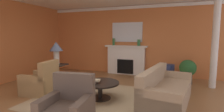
% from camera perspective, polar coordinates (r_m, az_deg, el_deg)
% --- Properties ---
extents(ground_plane, '(9.12, 9.12, 0.00)m').
position_cam_1_polar(ground_plane, '(4.83, -5.98, -13.30)').
color(ground_plane, olive).
extents(wall_fireplace, '(7.61, 0.12, 2.91)m').
position_cam_1_polar(wall_fireplace, '(7.56, 4.86, 5.21)').
color(wall_fireplace, '#CC723D').
rests_on(wall_fireplace, ground_plane).
extents(wall_window, '(0.12, 6.93, 2.91)m').
position_cam_1_polar(wall_window, '(7.10, -31.77, 4.13)').
color(wall_window, '#CC723D').
rests_on(wall_window, ground_plane).
extents(crown_moulding, '(7.61, 0.08, 0.12)m').
position_cam_1_polar(crown_moulding, '(7.57, 4.80, 15.64)').
color(crown_moulding, white).
extents(area_rug, '(3.35, 2.69, 0.01)m').
position_cam_1_polar(area_rug, '(4.68, -3.93, -13.84)').
color(area_rug, tan).
rests_on(area_rug, ground_plane).
extents(fireplace, '(1.80, 0.35, 1.24)m').
position_cam_1_polar(fireplace, '(7.42, 4.65, -1.55)').
color(fireplace, white).
rests_on(fireplace, ground_plane).
extents(mantel_mirror, '(1.32, 0.04, 0.82)m').
position_cam_1_polar(mantel_mirror, '(7.46, 4.99, 7.85)').
color(mantel_mirror, silver).
extents(sofa, '(1.20, 2.21, 0.85)m').
position_cam_1_polar(sofa, '(4.47, 17.27, -11.21)').
color(sofa, tan).
rests_on(sofa, ground_plane).
extents(armchair_near_window, '(0.90, 0.90, 0.95)m').
position_cam_1_polar(armchair_near_window, '(5.37, -22.42, -8.26)').
color(armchair_near_window, '#9E7A4C').
rests_on(armchair_near_window, ground_plane).
extents(armchair_facing_fireplace, '(0.89, 0.89, 0.95)m').
position_cam_1_polar(armchair_facing_fireplace, '(3.31, -14.45, -17.43)').
color(armchair_facing_fireplace, brown).
rests_on(armchair_facing_fireplace, ground_plane).
extents(coffee_table, '(1.00, 1.00, 0.45)m').
position_cam_1_polar(coffee_table, '(4.58, -3.96, -9.97)').
color(coffee_table, black).
rests_on(coffee_table, ground_plane).
extents(side_table, '(0.56, 0.56, 0.70)m').
position_cam_1_polar(side_table, '(6.11, -17.71, -5.40)').
color(side_table, black).
rests_on(side_table, ground_plane).
extents(table_lamp, '(0.44, 0.44, 0.75)m').
position_cam_1_polar(table_lamp, '(6.00, -17.99, 2.34)').
color(table_lamp, beige).
rests_on(table_lamp, side_table).
extents(vase_mantel_right, '(0.12, 0.12, 0.26)m').
position_cam_1_polar(vase_mantel_right, '(7.17, 8.84, 4.39)').
color(vase_mantel_right, '#33703D').
rests_on(vase_mantel_right, fireplace).
extents(vase_mantel_left, '(0.10, 0.10, 0.30)m').
position_cam_1_polar(vase_mantel_left, '(7.47, 0.53, 4.71)').
color(vase_mantel_left, '#33703D').
rests_on(vase_mantel_left, fireplace).
extents(vase_tall_corner, '(0.35, 0.35, 0.57)m').
position_cam_1_polar(vase_tall_corner, '(6.91, 18.48, -5.00)').
color(vase_tall_corner, navy).
rests_on(vase_tall_corner, ground_plane).
extents(book_red_cover, '(0.22, 0.18, 0.05)m').
position_cam_1_polar(book_red_cover, '(4.53, -6.26, -8.36)').
color(book_red_cover, tan).
rests_on(book_red_cover, coffee_table).
extents(book_art_folio, '(0.27, 0.21, 0.04)m').
position_cam_1_polar(book_art_folio, '(4.45, -5.50, -8.00)').
color(book_art_folio, tan).
rests_on(book_art_folio, coffee_table).
extents(potted_plant, '(0.56, 0.56, 0.83)m').
position_cam_1_polar(potted_plant, '(6.47, 23.74, -4.15)').
color(potted_plant, '#333333').
rests_on(potted_plant, ground_plane).
extents(column_white, '(0.20, 0.20, 2.91)m').
position_cam_1_polar(column_white, '(6.24, 30.95, 3.97)').
color(column_white, white).
rests_on(column_white, ground_plane).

